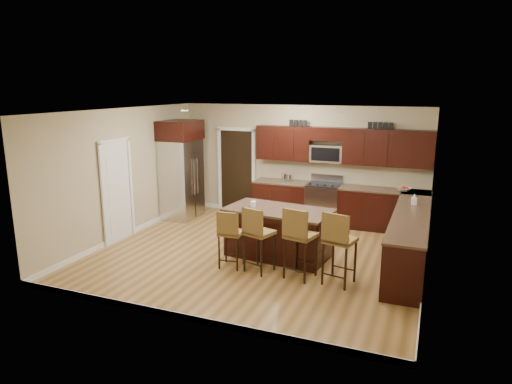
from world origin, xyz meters
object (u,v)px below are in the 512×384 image
at_px(stool_extra, 338,240).
at_px(stool_mid, 257,232).
at_px(stool_right, 299,235).
at_px(island, 278,234).
at_px(stool_left, 230,233).
at_px(refrigerator, 181,169).
at_px(range, 324,203).

bearing_deg(stool_extra, stool_mid, -167.72).
bearing_deg(stool_right, island, 139.68).
bearing_deg(island, stool_left, -118.86).
relative_size(stool_left, refrigerator, 0.44).
distance_m(island, stool_extra, 1.58).
relative_size(island, stool_left, 1.95).
bearing_deg(island, refrigerator, 158.01).
bearing_deg(island, stool_right, -46.39).
relative_size(range, island, 0.55).
relative_size(range, stool_extra, 0.91).
relative_size(island, stool_extra, 1.67).
height_order(stool_right, refrigerator, refrigerator).
bearing_deg(stool_extra, stool_left, -167.78).
height_order(island, stool_right, stool_right).
bearing_deg(range, stool_extra, -72.87).
relative_size(range, stool_mid, 0.97).
distance_m(stool_mid, refrigerator, 3.86).
height_order(stool_left, refrigerator, refrigerator).
xyz_separation_m(range, stool_extra, (1.01, -3.27, 0.29)).
distance_m(island, stool_left, 1.05).
height_order(stool_mid, stool_right, stool_right).
bearing_deg(refrigerator, stool_right, -34.13).
bearing_deg(stool_right, stool_left, -167.92).
bearing_deg(range, refrigerator, -166.46).
bearing_deg(stool_left, refrigerator, 130.09).
distance_m(stool_left, refrigerator, 3.50).
distance_m(range, island, 2.44).
relative_size(range, stool_right, 0.91).
distance_m(refrigerator, stool_extra, 4.99).
relative_size(stool_left, stool_mid, 0.91).
relative_size(refrigerator, stool_extra, 1.93).
distance_m(stool_left, stool_mid, 0.51).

